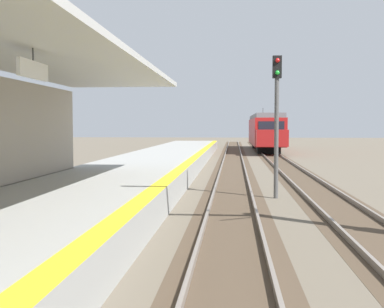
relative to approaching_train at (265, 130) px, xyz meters
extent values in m
cube|color=#999993|center=(-7.80, -35.11, -1.73)|extent=(5.00, 80.00, 0.90)
cube|color=yellow|center=(-5.55, -35.11, -1.27)|extent=(0.50, 80.00, 0.01)
cube|color=white|center=(-7.50, -42.58, 1.64)|extent=(0.08, 1.40, 0.36)
cylinder|color=#333333|center=(-7.50, -42.58, 1.96)|extent=(0.03, 0.03, 0.27)
cube|color=#4C3D2D|center=(-3.40, -31.11, -2.17)|extent=(2.34, 120.00, 0.01)
cube|color=slate|center=(-4.12, -31.11, -2.09)|extent=(0.08, 120.00, 0.15)
cube|color=slate|center=(-2.68, -31.11, -2.09)|extent=(0.08, 120.00, 0.15)
cube|color=#4C3D2D|center=(0.00, -31.11, -2.17)|extent=(2.34, 120.00, 0.01)
cube|color=slate|center=(-0.72, -31.11, -2.09)|extent=(0.08, 120.00, 0.15)
cube|color=slate|center=(0.72, -31.11, -2.09)|extent=(0.08, 120.00, 0.15)
cube|color=maroon|center=(0.00, 0.38, -0.11)|extent=(2.90, 18.00, 2.70)
cube|color=slate|center=(0.00, 0.38, 1.46)|extent=(2.67, 18.00, 0.44)
cube|color=black|center=(0.00, -8.64, 0.30)|extent=(2.32, 0.06, 1.21)
cube|color=maroon|center=(0.00, -9.42, -0.58)|extent=(2.78, 1.60, 1.49)
cube|color=black|center=(1.46, 0.38, 0.30)|extent=(0.04, 15.84, 0.86)
cylinder|color=#333333|center=(0.00, 3.98, 2.13)|extent=(0.06, 0.06, 0.90)
cube|color=black|center=(0.00, -5.47, -1.82)|extent=(2.17, 2.20, 0.72)
cube|color=black|center=(0.00, 6.23, -1.82)|extent=(2.17, 2.20, 0.72)
cylinder|color=#4C4C4C|center=(-1.81, -34.48, 0.02)|extent=(0.16, 0.16, 4.40)
cube|color=black|center=(-1.81, -34.48, 2.62)|extent=(0.32, 0.24, 0.80)
sphere|color=red|center=(-1.81, -34.62, 2.84)|extent=(0.16, 0.16, 0.16)
sphere|color=green|center=(-1.81, -34.62, 2.40)|extent=(0.16, 0.16, 0.16)
camera|label=1|loc=(-3.37, -52.25, 0.49)|focal=44.95mm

